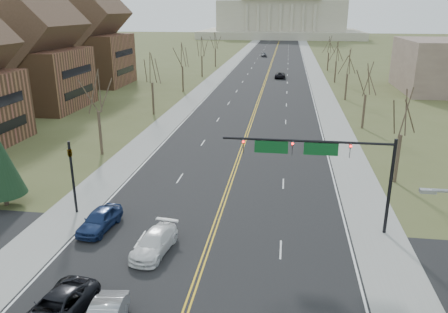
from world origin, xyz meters
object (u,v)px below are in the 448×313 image
(signal_left, at_px, (72,169))
(car_far_nb, at_px, (280,75))
(car_sb_inner_second, at_px, (154,243))
(car_far_sb, at_px, (264,55))
(signal_mast, at_px, (320,156))
(car_sb_outer_lead, at_px, (56,309))
(car_sb_outer_second, at_px, (100,220))

(signal_left, xyz_separation_m, car_far_nb, (14.73, 75.34, -2.99))
(car_sb_inner_second, height_order, car_far_sb, car_far_sb)
(car_far_sb, bearing_deg, signal_left, -101.49)
(car_sb_inner_second, bearing_deg, signal_mast, 32.22)
(car_far_sb, bearing_deg, car_sb_outer_lead, -99.06)
(car_sb_inner_second, distance_m, car_far_sb, 128.77)
(car_sb_inner_second, height_order, car_far_nb, car_far_nb)
(signal_left, height_order, car_far_nb, signal_left)
(car_sb_inner_second, relative_size, car_far_nb, 0.95)
(signal_mast, distance_m, car_sb_outer_second, 16.81)
(car_sb_outer_second, bearing_deg, signal_left, 147.79)
(car_sb_outer_lead, xyz_separation_m, car_far_sb, (3.17, 136.14, -0.02))
(car_sb_outer_second, bearing_deg, car_far_sb, 94.08)
(car_far_nb, bearing_deg, car_sb_outer_second, 82.81)
(signal_left, relative_size, car_sb_inner_second, 1.23)
(car_sb_inner_second, bearing_deg, car_sb_outer_second, 160.24)
(car_far_nb, distance_m, car_far_sb, 48.85)
(signal_mast, height_order, signal_left, signal_mast)
(signal_left, bearing_deg, signal_mast, -0.00)
(signal_mast, distance_m, signal_left, 19.06)
(car_sb_outer_second, xyz_separation_m, car_far_nb, (11.65, 77.80, -0.07))
(signal_mast, xyz_separation_m, car_far_nb, (-4.22, 75.34, -5.04))
(car_far_sb, bearing_deg, car_sb_outer_second, -100.02)
(car_sb_outer_lead, bearing_deg, car_sb_outer_second, 108.53)
(signal_mast, bearing_deg, car_sb_outer_second, -171.20)
(car_far_nb, bearing_deg, car_far_sb, -80.93)
(car_sb_inner_second, bearing_deg, car_sb_outer_lead, -105.13)
(car_sb_outer_lead, bearing_deg, signal_mast, 49.30)
(car_far_nb, height_order, car_far_sb, car_far_sb)
(car_sb_outer_lead, bearing_deg, signal_left, 119.60)
(car_sb_outer_lead, distance_m, car_sb_inner_second, 7.99)
(signal_mast, height_order, car_sb_outer_lead, signal_mast)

